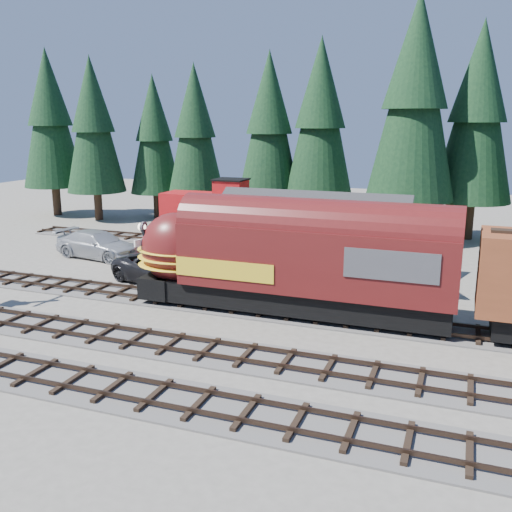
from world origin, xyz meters
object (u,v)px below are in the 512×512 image
(locomotive, at_px, (281,263))
(pickup_truck_b, at_px, (98,245))
(pickup_truck_a, at_px, (163,269))
(depot, at_px, (301,234))
(caboose, at_px, (221,215))

(locomotive, relative_size, pickup_truck_b, 2.54)
(locomotive, height_order, pickup_truck_b, locomotive)
(locomotive, distance_m, pickup_truck_b, 17.84)
(pickup_truck_a, relative_size, pickup_truck_b, 1.03)
(depot, xyz_separation_m, pickup_truck_b, (-15.51, 0.53, -1.99))
(caboose, bearing_deg, depot, -40.54)
(locomotive, xyz_separation_m, pickup_truck_b, (-16.30, 7.03, -1.72))
(locomotive, bearing_deg, depot, 96.96)
(locomotive, relative_size, pickup_truck_a, 2.48)
(locomotive, bearing_deg, pickup_truck_b, 156.69)
(depot, relative_size, pickup_truck_b, 1.90)
(depot, xyz_separation_m, caboose, (-8.77, 7.50, -0.50))
(depot, distance_m, pickup_truck_a, 8.79)
(locomotive, distance_m, caboose, 16.96)
(caboose, bearing_deg, locomotive, -55.66)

